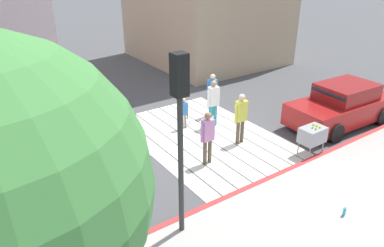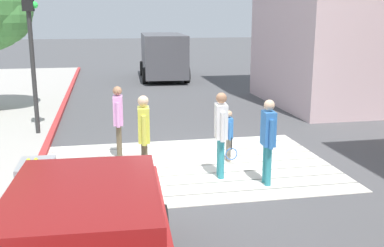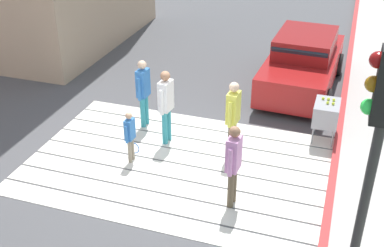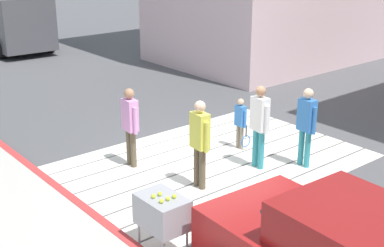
{
  "view_description": "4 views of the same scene",
  "coord_description": "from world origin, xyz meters",
  "px_view_note": "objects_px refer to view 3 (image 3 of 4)",
  "views": [
    {
      "loc": [
        -9.09,
        6.81,
        5.88
      ],
      "look_at": [
        -0.41,
        0.81,
        0.91
      ],
      "focal_mm": 33.87,
      "sensor_mm": 36.0,
      "label": 1
    },
    {
      "loc": [
        -1.75,
        -9.52,
        3.28
      ],
      "look_at": [
        0.04,
        -0.34,
        1.07
      ],
      "focal_mm": 42.63,
      "sensor_mm": 36.0,
      "label": 2
    },
    {
      "loc": [
        -3.12,
        8.37,
        5.97
      ],
      "look_at": [
        -0.21,
        -0.37,
        0.85
      ],
      "focal_mm": 45.96,
      "sensor_mm": 36.0,
      "label": 3
    },
    {
      "loc": [
        -7.13,
        -7.91,
        4.69
      ],
      "look_at": [
        -0.16,
        0.52,
        0.79
      ],
      "focal_mm": 50.04,
      "sensor_mm": 36.0,
      "label": 4
    }
  ],
  "objects_px": {
    "car_parked_near_curb": "(303,63)",
    "pedestrian_adult_lead": "(233,114)",
    "pedestrian_child_with_racket": "(130,134)",
    "traffic_light_corner": "(374,150)",
    "pedestrian_adult_trailing": "(143,89)",
    "pedestrian_teen_behind": "(166,102)",
    "pedestrian_adult_side": "(233,161)",
    "tennis_ball_cart": "(326,113)"
  },
  "relations": [
    {
      "from": "pedestrian_adult_trailing",
      "to": "car_parked_near_curb",
      "type": "bearing_deg",
      "value": -133.74
    },
    {
      "from": "pedestrian_child_with_racket",
      "to": "tennis_ball_cart",
      "type": "bearing_deg",
      "value": -149.74
    },
    {
      "from": "pedestrian_teen_behind",
      "to": "pedestrian_child_with_racket",
      "type": "distance_m",
      "value": 1.15
    },
    {
      "from": "car_parked_near_curb",
      "to": "traffic_light_corner",
      "type": "distance_m",
      "value": 8.64
    },
    {
      "from": "car_parked_near_curb",
      "to": "pedestrian_adult_lead",
      "type": "height_order",
      "value": "pedestrian_adult_lead"
    },
    {
      "from": "pedestrian_adult_trailing",
      "to": "pedestrian_adult_side",
      "type": "relative_size",
      "value": 1.0
    },
    {
      "from": "traffic_light_corner",
      "to": "tennis_ball_cart",
      "type": "height_order",
      "value": "traffic_light_corner"
    },
    {
      "from": "pedestrian_teen_behind",
      "to": "car_parked_near_curb",
      "type": "bearing_deg",
      "value": -122.06
    },
    {
      "from": "tennis_ball_cart",
      "to": "pedestrian_child_with_racket",
      "type": "xyz_separation_m",
      "value": [
        3.9,
        2.27,
        -0.03
      ]
    },
    {
      "from": "car_parked_near_curb",
      "to": "pedestrian_child_with_racket",
      "type": "xyz_separation_m",
      "value": [
        3.0,
        5.07,
        -0.07
      ]
    },
    {
      "from": "pedestrian_adult_side",
      "to": "tennis_ball_cart",
      "type": "bearing_deg",
      "value": -115.31
    },
    {
      "from": "traffic_light_corner",
      "to": "pedestrian_adult_trailing",
      "type": "bearing_deg",
      "value": -43.46
    },
    {
      "from": "tennis_ball_cart",
      "to": "pedestrian_teen_behind",
      "type": "bearing_deg",
      "value": 20.38
    },
    {
      "from": "pedestrian_adult_trailing",
      "to": "pedestrian_adult_lead",
      "type": "bearing_deg",
      "value": 165.13
    },
    {
      "from": "pedestrian_adult_lead",
      "to": "pedestrian_teen_behind",
      "type": "relative_size",
      "value": 0.99
    },
    {
      "from": "pedestrian_adult_lead",
      "to": "pedestrian_adult_trailing",
      "type": "relative_size",
      "value": 1.03
    },
    {
      "from": "pedestrian_adult_lead",
      "to": "pedestrian_adult_side",
      "type": "bearing_deg",
      "value": 104.52
    },
    {
      "from": "pedestrian_adult_side",
      "to": "pedestrian_adult_trailing",
      "type": "bearing_deg",
      "value": -39.78
    },
    {
      "from": "tennis_ball_cart",
      "to": "pedestrian_adult_trailing",
      "type": "height_order",
      "value": "pedestrian_adult_trailing"
    },
    {
      "from": "pedestrian_adult_lead",
      "to": "pedestrian_teen_behind",
      "type": "bearing_deg",
      "value": -2.16
    },
    {
      "from": "pedestrian_teen_behind",
      "to": "pedestrian_adult_side",
      "type": "bearing_deg",
      "value": 138.61
    },
    {
      "from": "pedestrian_adult_lead",
      "to": "pedestrian_child_with_racket",
      "type": "distance_m",
      "value": 2.25
    },
    {
      "from": "car_parked_near_curb",
      "to": "pedestrian_child_with_racket",
      "type": "distance_m",
      "value": 5.89
    },
    {
      "from": "car_parked_near_curb",
      "to": "pedestrian_child_with_racket",
      "type": "height_order",
      "value": "car_parked_near_curb"
    },
    {
      "from": "traffic_light_corner",
      "to": "pedestrian_teen_behind",
      "type": "relative_size",
      "value": 2.37
    },
    {
      "from": "tennis_ball_cart",
      "to": "pedestrian_adult_lead",
      "type": "distance_m",
      "value": 2.34
    },
    {
      "from": "car_parked_near_curb",
      "to": "pedestrian_teen_behind",
      "type": "bearing_deg",
      "value": 57.94
    },
    {
      "from": "tennis_ball_cart",
      "to": "pedestrian_adult_side",
      "type": "bearing_deg",
      "value": 64.69
    },
    {
      "from": "tennis_ball_cart",
      "to": "pedestrian_teen_behind",
      "type": "xyz_separation_m",
      "value": [
        3.45,
        1.28,
        0.34
      ]
    },
    {
      "from": "pedestrian_adult_trailing",
      "to": "traffic_light_corner",
      "type": "bearing_deg",
      "value": 136.54
    },
    {
      "from": "tennis_ball_cart",
      "to": "pedestrian_teen_behind",
      "type": "height_order",
      "value": "pedestrian_teen_behind"
    },
    {
      "from": "pedestrian_adult_trailing",
      "to": "pedestrian_child_with_racket",
      "type": "height_order",
      "value": "pedestrian_adult_trailing"
    },
    {
      "from": "traffic_light_corner",
      "to": "pedestrian_teen_behind",
      "type": "bearing_deg",
      "value": -44.82
    },
    {
      "from": "tennis_ball_cart",
      "to": "pedestrian_adult_side",
      "type": "xyz_separation_m",
      "value": [
        1.44,
        3.05,
        0.3
      ]
    },
    {
      "from": "traffic_light_corner",
      "to": "pedestrian_child_with_racket",
      "type": "bearing_deg",
      "value": -34.2
    },
    {
      "from": "pedestrian_adult_trailing",
      "to": "pedestrian_teen_behind",
      "type": "xyz_separation_m",
      "value": [
        -0.8,
        0.57,
        0.04
      ]
    },
    {
      "from": "car_parked_near_curb",
      "to": "pedestrian_adult_lead",
      "type": "distance_m",
      "value": 4.26
    },
    {
      "from": "car_parked_near_curb",
      "to": "pedestrian_teen_behind",
      "type": "relative_size",
      "value": 2.45
    },
    {
      "from": "tennis_ball_cart",
      "to": "car_parked_near_curb",
      "type": "bearing_deg",
      "value": -72.15
    },
    {
      "from": "car_parked_near_curb",
      "to": "pedestrian_adult_side",
      "type": "xyz_separation_m",
      "value": [
        0.54,
        5.84,
        0.26
      ]
    },
    {
      "from": "pedestrian_adult_side",
      "to": "pedestrian_child_with_racket",
      "type": "relative_size",
      "value": 1.43
    },
    {
      "from": "tennis_ball_cart",
      "to": "pedestrian_adult_lead",
      "type": "relative_size",
      "value": 0.58
    }
  ]
}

